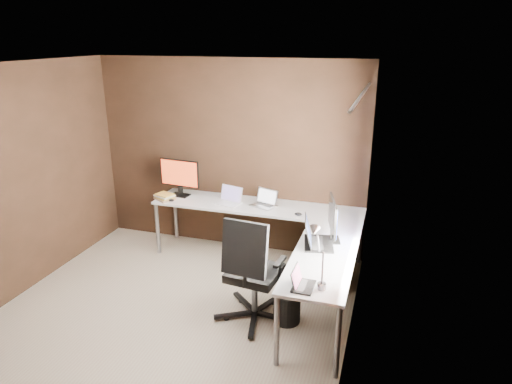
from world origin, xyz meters
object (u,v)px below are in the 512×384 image
wastebasket (287,307)px  laptop_white (229,200)px  laptop_black_big (315,239)px  desk_lamp (317,249)px  office_chair (253,290)px  laptop_silver (265,202)px  drawer_pedestal (327,258)px  monitor_right (333,218)px  laptop_black_small (301,283)px  book_stack (165,197)px  monitor_left (180,176)px

wastebasket → laptop_white: bearing=131.0°
laptop_white → laptop_black_big: 1.53m
desk_lamp → office_chair: 1.07m
laptop_silver → desk_lamp: size_ratio=0.67×
drawer_pedestal → monitor_right: bearing=-77.5°
laptop_white → laptop_black_small: laptop_white is taller
laptop_black_big → book_stack: (-2.10, 0.75, -0.02)m
laptop_silver → wastebasket: size_ratio=1.14×
desk_lamp → wastebasket: (-0.34, 0.44, -0.91)m
book_stack → monitor_right: bearing=-15.1°
monitor_left → desk_lamp: desk_lamp is taller
monitor_right → laptop_black_big: 0.28m
monitor_right → laptop_black_small: size_ratio=2.10×
laptop_silver → book_stack: bearing=-151.6°
laptop_white → wastebasket: size_ratio=1.14×
monitor_right → laptop_white: bearing=48.4°
monitor_right → book_stack: (-2.25, 0.61, -0.22)m
laptop_black_big → wastebasket: (-0.20, -0.35, -0.63)m
desk_lamp → laptop_black_small: bearing=-125.9°
drawer_pedestal → office_chair: size_ratio=0.53×
monitor_left → office_chair: 2.09m
book_stack → office_chair: bearing=-36.3°
laptop_black_big → book_stack: bearing=58.7°
desk_lamp → book_stack: bearing=164.1°
laptop_black_small → drawer_pedestal: bearing=0.3°
laptop_black_big → desk_lamp: bearing=178.9°
drawer_pedestal → wastebasket: drawer_pedestal is taller
monitor_left → laptop_black_big: monitor_left is taller
monitor_right → wastebasket: monitor_right is taller
desk_lamp → laptop_black_big: bearing=118.9°
wastebasket → laptop_black_small: bearing=-65.9°
book_stack → office_chair: office_chair is taller
monitor_left → monitor_right: (2.13, -0.82, -0.02)m
drawer_pedestal → laptop_black_big: (-0.06, -0.55, 0.49)m
monitor_left → book_stack: (-0.12, -0.21, -0.24)m
drawer_pedestal → book_stack: bearing=174.9°
monitor_right → laptop_silver: bearing=36.5°
drawer_pedestal → laptop_black_big: bearing=-96.2°
wastebasket → drawer_pedestal: bearing=74.2°
wastebasket → office_chair: bearing=-171.0°
office_chair → drawer_pedestal: bearing=64.3°
book_stack → office_chair: size_ratio=0.27×
monitor_left → book_stack: bearing=-114.2°
desk_lamp → wastebasket: bearing=146.3°
monitor_right → laptop_black_small: (-0.12, -1.00, -0.21)m
laptop_black_big → office_chair: office_chair is taller
laptop_black_small → book_stack: 2.68m
laptop_silver → laptop_black_small: laptop_silver is taller
drawer_pedestal → laptop_black_small: (-0.02, -1.42, 0.47)m
monitor_right → wastebasket: bearing=130.3°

